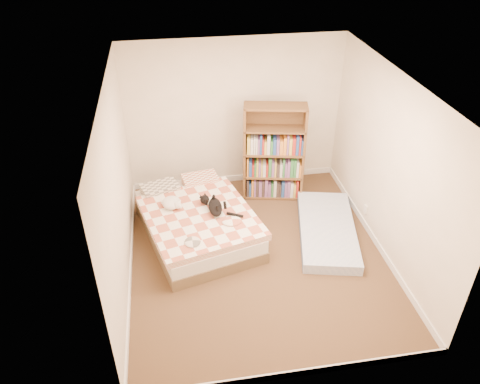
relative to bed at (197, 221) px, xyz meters
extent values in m
cube|color=#4B3820|center=(0.78, -0.60, -0.24)|extent=(3.50, 4.00, 0.01)
cube|color=white|center=(0.78, -0.60, 2.26)|extent=(3.50, 4.00, 0.01)
cube|color=beige|center=(0.78, 1.40, 1.01)|extent=(3.50, 0.01, 2.50)
cube|color=beige|center=(0.78, -2.60, 1.01)|extent=(3.50, 0.01, 2.50)
cube|color=beige|center=(-0.97, -0.60, 1.01)|extent=(0.01, 4.00, 2.50)
cube|color=beige|center=(2.53, -0.60, 1.01)|extent=(0.01, 4.00, 2.50)
cube|color=white|center=(0.78, 1.39, -0.19)|extent=(3.50, 0.02, 0.10)
cube|color=white|center=(0.78, -2.59, -0.19)|extent=(3.50, 0.02, 0.10)
cube|color=white|center=(-0.96, -0.60, -0.19)|extent=(0.02, 4.00, 0.10)
cube|color=white|center=(2.52, -0.60, -0.19)|extent=(0.02, 4.00, 0.10)
cube|color=white|center=(2.52, -0.20, 0.06)|extent=(0.03, 0.09, 0.13)
cube|color=brown|center=(0.00, -0.03, -0.15)|extent=(1.84, 2.26, 0.18)
cube|color=silver|center=(0.00, -0.03, 0.04)|extent=(1.80, 2.21, 0.20)
cube|color=#C06247|center=(0.00, -0.03, 0.18)|extent=(1.81, 1.93, 0.10)
cube|color=#666156|center=(-0.33, 0.71, 0.21)|extent=(0.61, 0.47, 0.15)
cube|color=#C06247|center=(0.33, 0.71, 0.21)|extent=(0.61, 0.47, 0.15)
cube|color=#50341B|center=(0.86, 0.84, 0.56)|extent=(0.10, 0.32, 1.61)
cube|color=#50341B|center=(1.79, 0.84, 0.56)|extent=(0.10, 0.32, 1.61)
cube|color=#50341B|center=(1.32, 0.99, 0.56)|extent=(0.95, 0.21, 1.61)
cube|color=#50341B|center=(1.32, 0.84, -0.22)|extent=(1.01, 0.50, 0.03)
cube|color=#50341B|center=(1.32, 0.84, 0.57)|extent=(1.01, 0.50, 0.03)
cube|color=#50341B|center=(1.32, 0.84, 1.35)|extent=(1.01, 0.50, 0.03)
cube|color=#7692C6|center=(1.90, -0.32, -0.16)|extent=(1.17, 1.90, 0.16)
ellipsoid|color=black|center=(0.27, -0.13, 0.30)|extent=(0.40, 0.47, 0.14)
sphere|color=black|center=(0.27, 0.11, 0.32)|extent=(0.19, 0.19, 0.13)
cone|color=black|center=(0.23, 0.15, 0.37)|extent=(0.06, 0.06, 0.05)
cone|color=black|center=(0.30, 0.15, 0.37)|extent=(0.06, 0.06, 0.05)
cylinder|color=black|center=(0.38, -0.42, 0.27)|extent=(0.17, 0.23, 0.05)
ellipsoid|color=silver|center=(-0.34, 0.08, 0.30)|extent=(0.26, 0.30, 0.14)
sphere|color=silver|center=(-0.26, -0.01, 0.32)|extent=(0.11, 0.11, 0.11)
sphere|color=silver|center=(-0.22, -0.05, 0.31)|extent=(0.05, 0.05, 0.05)
sphere|color=silver|center=(-0.46, 0.14, 0.29)|extent=(0.06, 0.06, 0.06)
camera|label=1|loc=(-0.26, -5.51, 4.13)|focal=35.00mm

